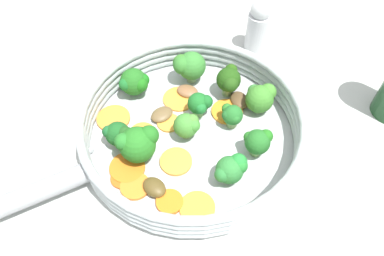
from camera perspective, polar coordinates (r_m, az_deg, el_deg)
The scene contains 33 objects.
ground_plane at distance 0.53m, azimuth 0.00°, elevation -1.65°, with size 4.00×4.00×0.00m, color #BBBEB8.
skillet at distance 0.52m, azimuth 0.00°, elevation -1.33°, with size 0.29×0.29×0.01m, color #B2B5B7.
skillet_rim_wall at distance 0.50m, azimuth 0.00°, elevation 0.57°, with size 0.30×0.30×0.05m.
skillet_handle at distance 0.50m, azimuth -26.55°, elevation -10.43°, with size 0.03×0.03×0.20m, color #999B9E.
skillet_rivet_left at distance 0.52m, azimuth -15.24°, elevation -3.28°, with size 0.01×0.01×0.01m, color #ADB2B6.
skillet_rivet_right at distance 0.48m, azimuth -12.67°, elevation -9.65°, with size 0.01×0.01×0.01m, color #B3B6B9.
carrot_slice_0 at distance 0.54m, azimuth -11.88°, elevation 1.43°, with size 0.05×0.05×0.00m, color orange.
carrot_slice_1 at distance 0.53m, azimuth -3.58°, elevation 0.81°, with size 0.03×0.03×0.00m, color gold.
carrot_slice_2 at distance 0.49m, azimuth -10.56°, elevation -7.53°, with size 0.03×0.03×0.00m, color #DE5D1A.
carrot_slice_3 at distance 0.56m, azimuth -1.52°, elevation 4.56°, with size 0.05×0.05×0.00m, color orange.
carrot_slice_4 at distance 0.52m, azimuth -7.57°, elevation -0.78°, with size 0.04×0.04×0.00m, color orange.
carrot_slice_5 at distance 0.48m, azimuth -8.64°, elevation -8.76°, with size 0.04×0.04×0.00m, color orange.
carrot_slice_6 at distance 0.49m, azimuth -9.83°, elevation -5.98°, with size 0.05×0.05×0.01m, color orange.
carrot_slice_7 at distance 0.46m, azimuth -3.44°, elevation -11.17°, with size 0.03×0.03×0.01m, color orange.
carrot_slice_8 at distance 0.49m, azimuth -2.46°, elevation -5.12°, with size 0.04×0.04×0.00m, color #F19A37.
carrot_slice_9 at distance 0.46m, azimuth 0.81°, elevation -12.04°, with size 0.04×0.04×0.00m, color orange.
carrot_slice_10 at distance 0.54m, azimuth 5.37°, elevation 2.51°, with size 0.05×0.05×0.00m, color orange.
broccoli_floret_0 at distance 0.49m, azimuth 9.99°, elevation -2.03°, with size 0.03×0.04×0.04m.
broccoli_floret_1 at distance 0.52m, azimuth 1.19°, elevation 3.65°, with size 0.03×0.04×0.04m.
broccoli_floret_2 at distance 0.55m, azimuth 5.67°, elevation 7.27°, with size 0.04×0.04×0.05m.
broccoli_floret_3 at distance 0.51m, azimuth 6.02°, elevation 2.06°, with size 0.03×0.03×0.04m.
broccoli_floret_4 at distance 0.46m, azimuth 6.00°, elevation -6.23°, with size 0.04×0.04×0.04m.
broccoli_floret_5 at distance 0.56m, azimuth -0.53°, elevation 9.48°, with size 0.04×0.05×0.05m.
broccoli_floret_6 at distance 0.50m, azimuth -11.19°, elevation -0.88°, with size 0.03×0.04×0.04m.
broccoli_floret_7 at distance 0.48m, azimuth -8.26°, elevation -2.34°, with size 0.05×0.06×0.05m.
broccoli_floret_8 at distance 0.50m, azimuth -0.67°, elevation 0.71°, with size 0.04×0.04×0.04m.
broccoli_floret_9 at distance 0.55m, azimuth -8.77°, elevation 6.89°, with size 0.04×0.05×0.04m.
broccoli_floret_10 at distance 0.54m, azimuth 10.39°, elevation 4.60°, with size 0.04×0.05×0.04m.
mushroom_piece_0 at distance 0.56m, azimuth -0.69°, elevation 5.64°, with size 0.03×0.02×0.01m, color brown.
mushroom_piece_1 at distance 0.55m, azimuth 7.26°, elevation 4.26°, with size 0.03×0.03×0.01m, color brown.
mushroom_piece_2 at distance 0.47m, azimuth -5.76°, elevation -8.98°, with size 0.03×0.02×0.01m, color brown.
mushroom_piece_3 at distance 0.53m, azimuth -4.62°, elevation 2.08°, with size 0.03×0.03×0.01m, color brown.
salt_shaker at distance 0.64m, azimuth 10.10°, elevation 15.07°, with size 0.04×0.04×0.09m.
Camera 1 is at (-0.29, 0.09, 0.43)m, focal length 35.00 mm.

